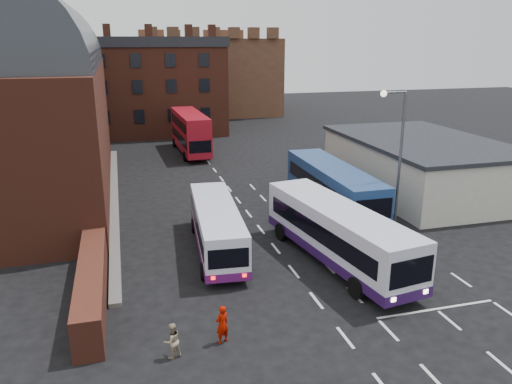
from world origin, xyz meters
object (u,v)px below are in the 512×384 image
object	(u,v)px
bus_blue	(333,185)
street_lamp	(397,147)
pedestrian_red	(222,324)
bus_white_outbound	(217,225)
bus_red_double	(190,132)
bus_white_inbound	(338,230)
pedestrian_beige	(172,341)

from	to	relation	value
bus_blue	street_lamp	bearing A→B (deg)	118.45
bus_blue	pedestrian_red	size ratio (longest dim) A/B	7.23
bus_white_outbound	bus_red_double	distance (m)	26.60
bus_white_inbound	street_lamp	distance (m)	7.72
bus_white_inbound	bus_blue	world-z (taller)	bus_blue
bus_white_outbound	bus_blue	bearing A→B (deg)	31.65
pedestrian_red	bus_red_double	bearing A→B (deg)	-121.89
pedestrian_red	pedestrian_beige	distance (m)	2.12
bus_blue	street_lamp	size ratio (longest dim) A/B	1.34
bus_white_outbound	street_lamp	distance (m)	12.30
pedestrian_red	pedestrian_beige	world-z (taller)	pedestrian_red
bus_blue	bus_red_double	xyz separation A→B (m)	(-7.08, 21.67, 0.40)
street_lamp	pedestrian_red	bearing A→B (deg)	-143.60
bus_white_inbound	pedestrian_beige	xyz separation A→B (m)	(-9.72, -6.28, -1.17)
bus_white_outbound	street_lamp	world-z (taller)	street_lamp
pedestrian_beige	pedestrian_red	bearing A→B (deg)	170.35
bus_blue	pedestrian_red	xyz separation A→B (m)	(-10.99, -14.02, -1.10)
pedestrian_red	pedestrian_beige	xyz separation A→B (m)	(-2.07, -0.46, -0.10)
street_lamp	pedestrian_beige	world-z (taller)	street_lamp
bus_white_outbound	pedestrian_red	size ratio (longest dim) A/B	6.11
bus_white_outbound	bus_red_double	world-z (taller)	bus_red_double
street_lamp	bus_red_double	bearing A→B (deg)	109.89
pedestrian_red	bus_white_outbound	bearing A→B (deg)	-125.47
bus_white_outbound	bus_red_double	bearing A→B (deg)	89.48
bus_white_outbound	bus_white_inbound	world-z (taller)	bus_white_inbound
pedestrian_red	pedestrian_beige	bearing A→B (deg)	-13.09
bus_blue	bus_red_double	world-z (taller)	bus_red_double
bus_white_inbound	street_lamp	bearing A→B (deg)	-153.49
bus_white_inbound	bus_white_outbound	bearing A→B (deg)	-37.83
bus_red_double	bus_blue	bearing A→B (deg)	106.35
bus_red_double	street_lamp	world-z (taller)	street_lamp
bus_white_outbound	bus_blue	world-z (taller)	bus_blue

